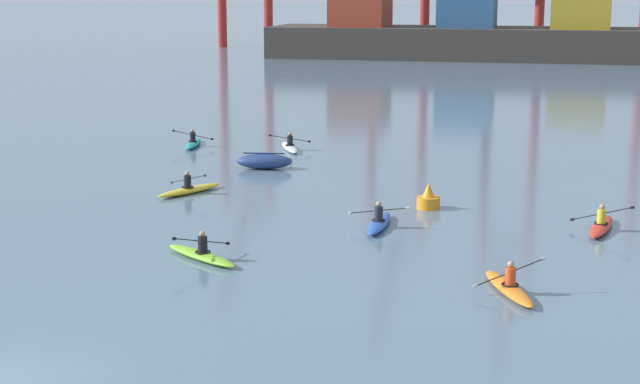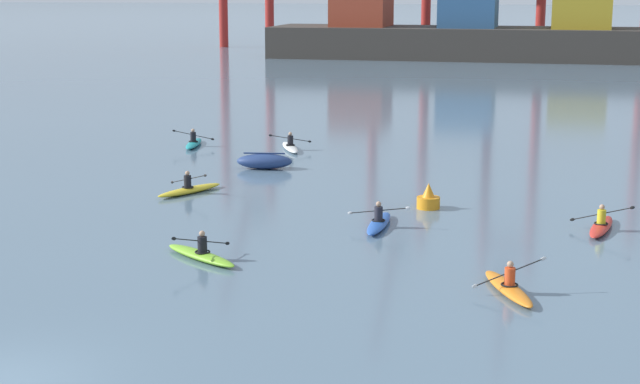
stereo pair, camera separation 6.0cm
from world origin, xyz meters
name	(u,v)px [view 1 (the left image)]	position (x,y,z in m)	size (l,w,h in m)	color
ground_plane	(0,384)	(0.00, 0.00, 0.00)	(800.00, 800.00, 0.00)	slate
container_barge	(463,33)	(1.27, 96.87, 2.90)	(45.32, 11.25, 8.73)	#38332D
capsized_dinghy	(264,161)	(-1.56, 25.49, 0.35)	(2.74, 1.49, 0.76)	navy
channel_buoy	(428,199)	(6.95, 19.01, 0.36)	(0.90, 0.90, 1.00)	orange
kayak_yellow	(189,189)	(-3.02, 19.51, 0.17)	(2.07, 3.30, 0.96)	yellow
kayak_red	(601,225)	(13.30, 16.99, 0.17)	(2.18, 3.45, 1.00)	red
kayak_lime	(201,254)	(0.90, 10.22, 0.17)	(3.15, 2.40, 0.95)	#7ABC2D
kayak_orange	(509,287)	(10.45, 9.02, 0.17)	(2.03, 3.36, 1.04)	orange
kayak_blue	(379,222)	(5.61, 15.66, 0.17)	(2.27, 3.40, 0.95)	#2856B2
kayak_white	(290,147)	(-1.76, 30.88, 0.17)	(2.08, 3.34, 0.95)	silver
kayak_teal	(193,143)	(-7.09, 30.85, 0.17)	(2.22, 3.45, 0.95)	teal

